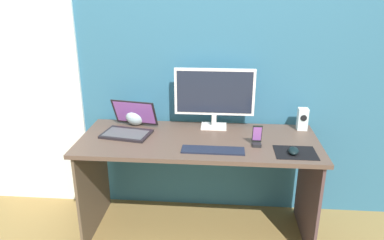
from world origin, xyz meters
The scene contains 12 objects.
ground_plane centered at (0.00, 0.00, 0.00)m, with size 8.00×8.00×0.00m, color olive.
wall_back centered at (0.00, 0.38, 1.25)m, with size 6.00×0.04×2.50m, color #2E6280.
door_left centered at (-1.32, 0.34, 1.01)m, with size 0.82×0.02×2.02m, color white.
desk centered at (0.00, 0.00, 0.59)m, with size 1.58×0.64×0.73m.
monitor centered at (0.09, 0.23, 0.96)m, with size 0.56×0.14×0.43m.
speaker_right centered at (0.71, 0.23, 0.80)m, with size 0.07×0.07×0.16m.
laptop centered at (-0.48, 0.07, 0.77)m, with size 0.37×0.35×0.21m.
fishbowl centered at (-0.47, 0.24, 0.80)m, with size 0.16×0.16×0.16m, color silver.
keyboard_external centered at (0.10, -0.18, 0.73)m, with size 0.39×0.11×0.01m, color #191E30.
mousepad centered at (0.60, -0.17, 0.73)m, with size 0.25×0.20×0.00m, color black.
mouse centered at (0.58, -0.18, 0.75)m, with size 0.06×0.10×0.04m, color black.
phone_in_dock centered at (0.37, -0.08, 0.77)m, with size 0.06×0.06×0.14m.
Camera 1 is at (0.14, -2.22, 1.67)m, focal length 34.19 mm.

